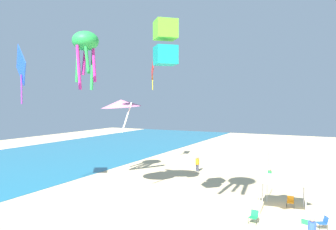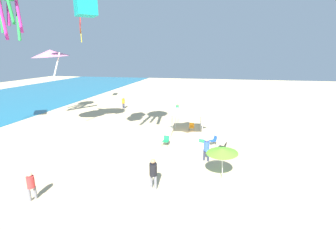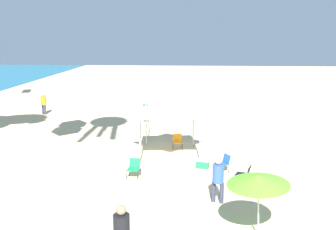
{
  "view_description": "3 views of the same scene",
  "coord_description": "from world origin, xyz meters",
  "px_view_note": "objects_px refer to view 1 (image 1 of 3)",
  "views": [
    {
      "loc": [
        -22.74,
        -2.22,
        8.03
      ],
      "look_at": [
        -0.95,
        8.85,
        7.07
      ],
      "focal_mm": 34.28,
      "sensor_mm": 36.0,
      "label": 1
    },
    {
      "loc": [
        -20.69,
        -1.91,
        7.77
      ],
      "look_at": [
        1.81,
        2.67,
        1.94
      ],
      "focal_mm": 25.27,
      "sensor_mm": 36.0,
      "label": 2
    },
    {
      "loc": [
        -18.05,
        -0.41,
        6.46
      ],
      "look_at": [
        3.17,
        0.94,
        1.94
      ],
      "focal_mm": 41.4,
      "sensor_mm": 36.0,
      "label": 3
    }
  ],
  "objects_px": {
    "canopy_tent": "(283,177)",
    "kite_octopus_green": "(85,44)",
    "kite_diamond_blue": "(21,68)",
    "kite_box_lime": "(166,43)",
    "folding_chair_left_of_tent": "(323,222)",
    "cooler_box": "(307,221)",
    "kite_delta_pink": "(121,103)",
    "folding_chair_right_of_tent": "(254,216)",
    "kite_diamond_red": "(153,70)",
    "person_near_umbrella": "(270,175)",
    "banner_flag": "(267,172)",
    "folding_chair_near_cooler": "(290,201)",
    "person_beachcomber": "(197,163)"
  },
  "relations": [
    {
      "from": "folding_chair_right_of_tent",
      "to": "person_beachcomber",
      "type": "bearing_deg",
      "value": 130.65
    },
    {
      "from": "folding_chair_left_of_tent",
      "to": "cooler_box",
      "type": "xyz_separation_m",
      "value": [
        0.49,
        0.97,
        -0.27
      ]
    },
    {
      "from": "canopy_tent",
      "to": "kite_diamond_blue",
      "type": "distance_m",
      "value": 22.95
    },
    {
      "from": "cooler_box",
      "to": "kite_diamond_blue",
      "type": "distance_m",
      "value": 25.06
    },
    {
      "from": "cooler_box",
      "to": "banner_flag",
      "type": "relative_size",
      "value": 0.17
    },
    {
      "from": "folding_chair_right_of_tent",
      "to": "kite_delta_pink",
      "type": "height_order",
      "value": "kite_delta_pink"
    },
    {
      "from": "folding_chair_left_of_tent",
      "to": "banner_flag",
      "type": "bearing_deg",
      "value": -165.71
    },
    {
      "from": "folding_chair_right_of_tent",
      "to": "person_beachcomber",
      "type": "distance_m",
      "value": 16.25
    },
    {
      "from": "cooler_box",
      "to": "person_beachcomber",
      "type": "xyz_separation_m",
      "value": [
        11.9,
        12.49,
        0.82
      ]
    },
    {
      "from": "cooler_box",
      "to": "person_beachcomber",
      "type": "bearing_deg",
      "value": 46.39
    },
    {
      "from": "canopy_tent",
      "to": "kite_octopus_green",
      "type": "relative_size",
      "value": 0.63
    },
    {
      "from": "cooler_box",
      "to": "kite_box_lime",
      "type": "bearing_deg",
      "value": 116.9
    },
    {
      "from": "kite_octopus_green",
      "to": "kite_box_lime",
      "type": "height_order",
      "value": "kite_octopus_green"
    },
    {
      "from": "kite_diamond_blue",
      "to": "kite_delta_pink",
      "type": "distance_m",
      "value": 8.99
    },
    {
      "from": "canopy_tent",
      "to": "person_beachcomber",
      "type": "distance_m",
      "value": 14.64
    },
    {
      "from": "folding_chair_near_cooler",
      "to": "folding_chair_left_of_tent",
      "type": "relative_size",
      "value": 1.0
    },
    {
      "from": "folding_chair_left_of_tent",
      "to": "kite_diamond_red",
      "type": "distance_m",
      "value": 25.93
    },
    {
      "from": "folding_chair_left_of_tent",
      "to": "cooler_box",
      "type": "bearing_deg",
      "value": -147.03
    },
    {
      "from": "person_near_umbrella",
      "to": "kite_delta_pink",
      "type": "distance_m",
      "value": 16.02
    },
    {
      "from": "kite_octopus_green",
      "to": "folding_chair_right_of_tent",
      "type": "bearing_deg",
      "value": 31.45
    },
    {
      "from": "kite_box_lime",
      "to": "kite_delta_pink",
      "type": "bearing_deg",
      "value": 103.85
    },
    {
      "from": "person_beachcomber",
      "to": "kite_diamond_blue",
      "type": "xyz_separation_m",
      "value": [
        -15.94,
        9.76,
        9.98
      ]
    },
    {
      "from": "folding_chair_left_of_tent",
      "to": "banner_flag",
      "type": "distance_m",
      "value": 6.25
    },
    {
      "from": "kite_diamond_red",
      "to": "cooler_box",
      "type": "bearing_deg",
      "value": -161.87
    },
    {
      "from": "person_near_umbrella",
      "to": "folding_chair_right_of_tent",
      "type": "bearing_deg",
      "value": 65.98
    },
    {
      "from": "folding_chair_right_of_tent",
      "to": "person_near_umbrella",
      "type": "height_order",
      "value": "person_near_umbrella"
    },
    {
      "from": "kite_diamond_blue",
      "to": "kite_box_lime",
      "type": "bearing_deg",
      "value": -146.75
    },
    {
      "from": "kite_diamond_blue",
      "to": "kite_box_lime",
      "type": "relative_size",
      "value": 1.76
    },
    {
      "from": "folding_chair_left_of_tent",
      "to": "kite_box_lime",
      "type": "relative_size",
      "value": 0.29
    },
    {
      "from": "canopy_tent",
      "to": "folding_chair_near_cooler",
      "type": "distance_m",
      "value": 2.37
    },
    {
      "from": "cooler_box",
      "to": "kite_delta_pink",
      "type": "distance_m",
      "value": 16.77
    },
    {
      "from": "person_beachcomber",
      "to": "folding_chair_near_cooler",
      "type": "bearing_deg",
      "value": -2.67
    },
    {
      "from": "canopy_tent",
      "to": "folding_chair_left_of_tent",
      "type": "relative_size",
      "value": 4.22
    },
    {
      "from": "canopy_tent",
      "to": "cooler_box",
      "type": "bearing_deg",
      "value": -138.1
    },
    {
      "from": "canopy_tent",
      "to": "folding_chair_left_of_tent",
      "type": "xyz_separation_m",
      "value": [
        -2.5,
        -2.77,
        -2.04
      ]
    },
    {
      "from": "folding_chair_left_of_tent",
      "to": "folding_chair_near_cooler",
      "type": "bearing_deg",
      "value": -177.56
    },
    {
      "from": "person_beachcomber",
      "to": "kite_diamond_blue",
      "type": "distance_m",
      "value": 21.19
    },
    {
      "from": "banner_flag",
      "to": "kite_box_lime",
      "type": "height_order",
      "value": "kite_box_lime"
    },
    {
      "from": "person_beachcomber",
      "to": "kite_box_lime",
      "type": "distance_m",
      "value": 19.89
    },
    {
      "from": "banner_flag",
      "to": "kite_delta_pink",
      "type": "height_order",
      "value": "kite_delta_pink"
    },
    {
      "from": "folding_chair_right_of_tent",
      "to": "kite_delta_pink",
      "type": "relative_size",
      "value": 0.17
    },
    {
      "from": "folding_chair_left_of_tent",
      "to": "kite_diamond_blue",
      "type": "distance_m",
      "value": 25.74
    },
    {
      "from": "canopy_tent",
      "to": "kite_diamond_blue",
      "type": "xyz_separation_m",
      "value": [
        -6.04,
        20.45,
        8.48
      ]
    },
    {
      "from": "folding_chair_near_cooler",
      "to": "kite_octopus_green",
      "type": "bearing_deg",
      "value": -176.95
    },
    {
      "from": "banner_flag",
      "to": "kite_box_lime",
      "type": "bearing_deg",
      "value": 147.19
    },
    {
      "from": "kite_box_lime",
      "to": "kite_diamond_red",
      "type": "distance_m",
      "value": 19.21
    },
    {
      "from": "person_near_umbrella",
      "to": "canopy_tent",
      "type": "bearing_deg",
      "value": 77.88
    },
    {
      "from": "folding_chair_right_of_tent",
      "to": "kite_box_lime",
      "type": "xyz_separation_m",
      "value": [
        -2.83,
        5.17,
        11.42
      ]
    },
    {
      "from": "canopy_tent",
      "to": "folding_chair_near_cooler",
      "type": "relative_size",
      "value": 4.22
    },
    {
      "from": "kite_box_lime",
      "to": "kite_diamond_blue",
      "type": "bearing_deg",
      "value": 136.53
    }
  ]
}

